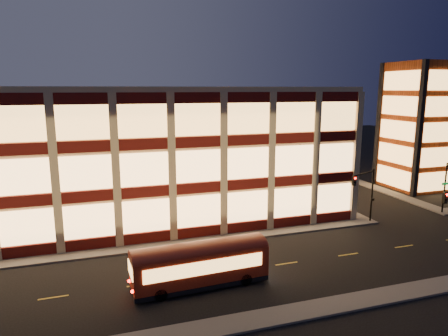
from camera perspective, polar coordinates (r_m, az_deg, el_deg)
name	(u,v)px	position (r m, az deg, el deg)	size (l,w,h in m)	color
ground	(156,251)	(37.10, -9.73, -11.59)	(200.00, 200.00, 0.00)	black
sidewalk_office_south	(121,250)	(37.76, -14.55, -11.27)	(54.00, 2.00, 0.15)	#514F4C
sidewalk_office_east	(296,187)	(59.60, 10.20, -2.73)	(2.00, 30.00, 0.15)	#514F4C
sidewalk_tower_west	(359,182)	(65.40, 18.76, -1.91)	(2.00, 30.00, 0.15)	#514F4C
sidewalk_near	(188,333)	(25.71, -5.22, -22.41)	(100.00, 2.00, 0.15)	#514F4C
office_building	(110,147)	(51.36, -15.95, 2.93)	(50.45, 30.45, 14.50)	tan
stair_tower	(420,126)	(64.09, 26.26, 5.35)	(8.60, 8.60, 18.00)	#8C3814
traffic_signal_far	(366,187)	(44.54, 19.60, -2.64)	(3.79, 1.87, 6.00)	black
trolley_bus	(200,262)	(29.99, -3.44, -13.27)	(10.06, 3.04, 3.37)	maroon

